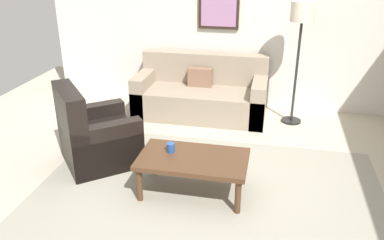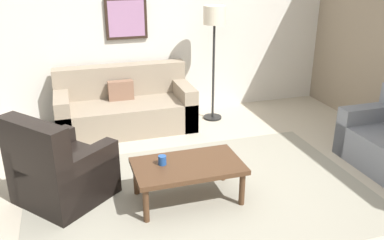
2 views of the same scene
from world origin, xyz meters
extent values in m
plane|color=#B2A893|center=(0.00, 0.00, 0.00)|extent=(8.00, 8.00, 0.00)
cube|color=silver|center=(0.00, 2.60, 1.40)|extent=(6.00, 0.12, 2.80)
cube|color=gray|center=(0.00, 0.00, 0.00)|extent=(3.59, 2.36, 0.01)
cube|color=gray|center=(-0.47, 2.00, 0.21)|extent=(1.92, 0.91, 0.42)
cube|color=gray|center=(-0.47, 2.33, 0.44)|extent=(1.92, 0.24, 0.88)
cube|color=gray|center=(-1.34, 2.00, 0.31)|extent=(0.20, 0.91, 0.62)
cube|color=gray|center=(0.39, 2.00, 0.31)|extent=(0.20, 0.91, 0.62)
cube|color=brown|center=(-0.51, 2.11, 0.56)|extent=(0.36, 0.12, 0.28)
cube|color=slate|center=(2.38, 0.35, 0.31)|extent=(0.85, 0.20, 0.62)
cube|color=black|center=(-1.35, 0.35, 0.22)|extent=(1.13, 1.13, 0.44)
cube|color=black|center=(-1.59, 0.16, 0.47)|extent=(0.67, 0.74, 0.95)
cube|color=black|center=(-1.15, 0.11, 0.30)|extent=(0.72, 0.64, 0.60)
cube|color=black|center=(-1.56, 0.60, 0.30)|extent=(0.72, 0.64, 0.60)
cylinder|color=#472D1C|center=(-0.65, -0.32, 0.18)|extent=(0.06, 0.06, 0.36)
cylinder|color=#472D1C|center=(0.33, -0.32, 0.18)|extent=(0.06, 0.06, 0.36)
cylinder|color=#472D1C|center=(-0.65, 0.20, 0.18)|extent=(0.06, 0.06, 0.36)
cylinder|color=#472D1C|center=(0.33, 0.20, 0.18)|extent=(0.06, 0.06, 0.36)
cube|color=#472D1C|center=(-0.16, -0.06, 0.39)|extent=(1.10, 0.64, 0.05)
cylinder|color=#1E478C|center=(-0.40, 0.00, 0.46)|extent=(0.08, 0.08, 0.10)
cylinder|color=black|center=(0.88, 2.02, 0.01)|extent=(0.28, 0.28, 0.03)
cylinder|color=#262626|center=(0.88, 2.02, 0.72)|extent=(0.04, 0.04, 1.45)
cylinder|color=beige|center=(0.88, 2.02, 1.58)|extent=(0.32, 0.32, 0.26)
cube|color=black|center=(-0.31, 2.52, 1.51)|extent=(0.61, 0.04, 0.59)
cube|color=#9E6F98|center=(-0.31, 2.50, 1.51)|extent=(0.53, 0.01, 0.51)
camera|label=1|loc=(0.57, -3.49, 2.34)|focal=37.11mm
camera|label=2|loc=(-1.21, -3.58, 2.35)|focal=38.34mm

